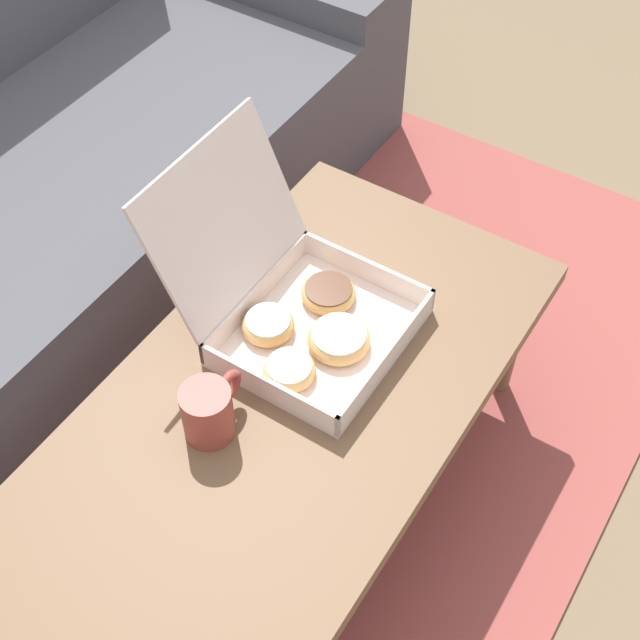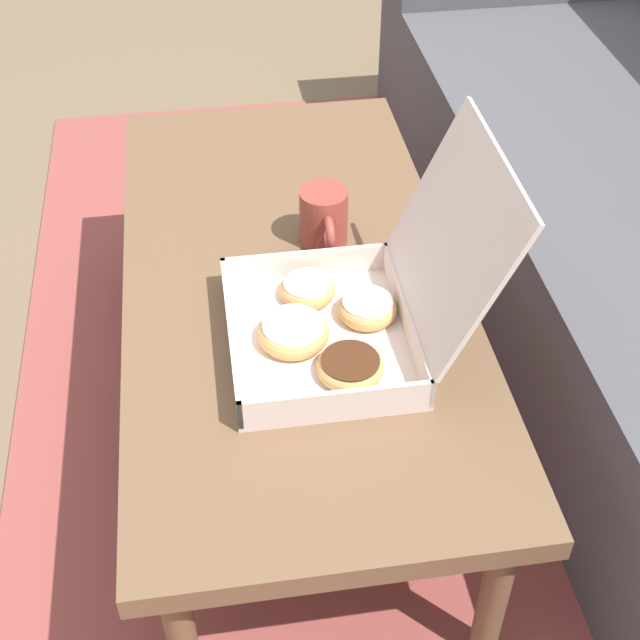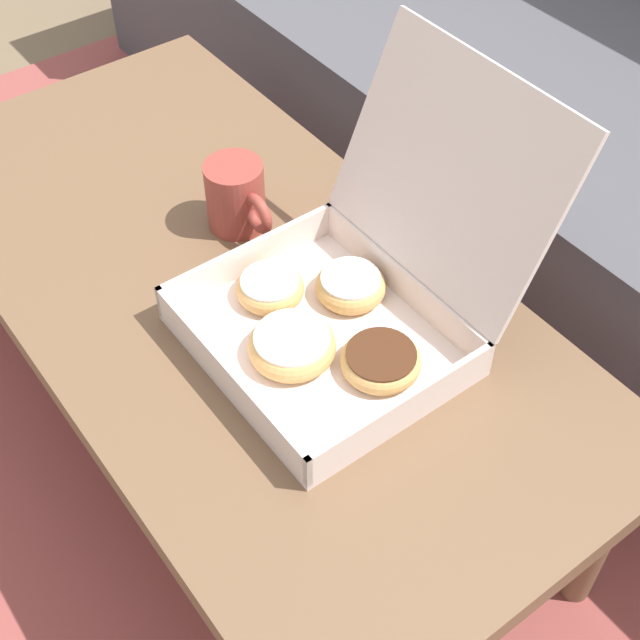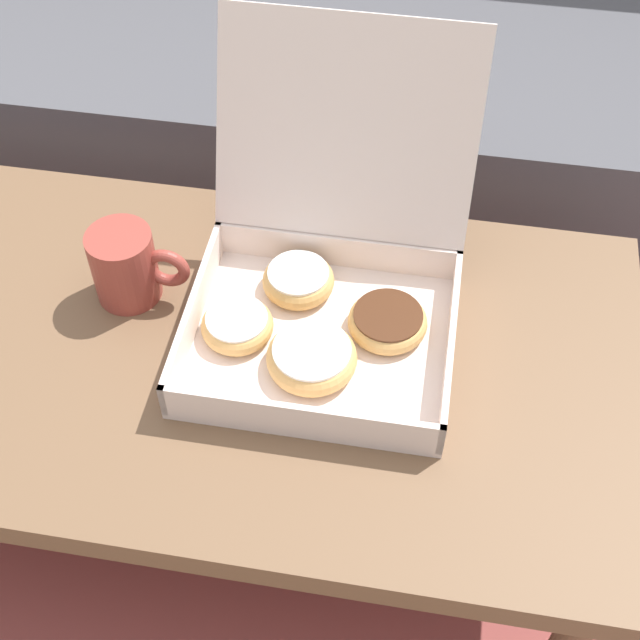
% 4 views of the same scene
% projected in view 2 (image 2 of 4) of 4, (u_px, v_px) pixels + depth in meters
% --- Properties ---
extents(ground_plane, '(12.00, 12.00, 0.00)m').
position_uv_depth(ground_plane, '(327.00, 416.00, 1.81)').
color(ground_plane, '#756047').
extents(area_rug, '(2.59, 1.85, 0.01)m').
position_uv_depth(area_rug, '(470.00, 398.00, 1.84)').
color(area_rug, '#994742').
rests_on(area_rug, ground_plane).
extents(coffee_table, '(1.19, 0.58, 0.38)m').
position_uv_depth(coffee_table, '(292.00, 290.00, 1.57)').
color(coffee_table, brown).
rests_on(coffee_table, ground_plane).
extents(pastry_box, '(0.34, 0.40, 0.33)m').
position_uv_depth(pastry_box, '(348.00, 312.00, 1.39)').
color(pastry_box, silver).
rests_on(pastry_box, coffee_table).
extents(coffee_mug, '(0.13, 0.09, 0.11)m').
position_uv_depth(coffee_mug, '(324.00, 218.00, 1.58)').
color(coffee_mug, '#993D33').
rests_on(coffee_mug, coffee_table).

